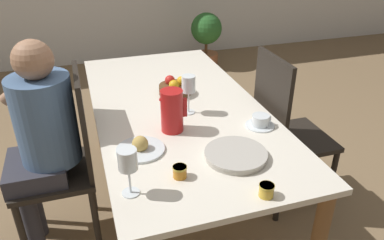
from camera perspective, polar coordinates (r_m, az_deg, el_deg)
name	(u,v)px	position (r m, az deg, el deg)	size (l,w,h in m)	color
ground_plane	(179,203)	(2.56, -1.96, -12.60)	(20.00, 20.00, 0.00)	#7F6647
dining_table	(177,119)	(2.19, -2.23, 0.10)	(0.93, 1.88, 0.73)	silver
chair_person_side	(66,160)	(2.14, -18.59, -5.75)	(0.42, 0.42, 1.01)	black
chair_opposite	(285,130)	(2.37, 13.96, -1.52)	(0.42, 0.42, 1.01)	black
person_seated	(41,134)	(2.04, -22.03, -1.95)	(0.39, 0.41, 1.20)	#33333D
red_pitcher	(172,111)	(1.85, -3.08, 1.44)	(0.14, 0.11, 0.22)	red
wine_glass_water	(188,86)	(2.00, -0.54, 5.27)	(0.07, 0.07, 0.22)	white
wine_glass_juice	(128,162)	(1.42, -9.76, -6.35)	(0.07, 0.07, 0.20)	white
teacup_near_person	(260,122)	(1.96, 10.38, -0.23)	(0.15, 0.15, 0.06)	silver
serving_tray	(236,155)	(1.69, 6.68, -5.28)	(0.28, 0.28, 0.03)	#B7B2A8
bread_plate	(140,147)	(1.74, -7.88, -4.13)	(0.23, 0.23, 0.08)	silver
jam_jar_amber	(266,190)	(1.49, 11.28, -10.39)	(0.06, 0.06, 0.05)	gold
jam_jar_red	(180,171)	(1.56, -1.87, -7.79)	(0.06, 0.06, 0.05)	#C67A1E
fruit_bowl	(175,88)	(2.28, -2.60, 4.94)	(0.19, 0.19, 0.11)	brown
potted_plant	(206,36)	(4.75, 2.19, 12.74)	(0.38, 0.38, 0.68)	#A8603D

